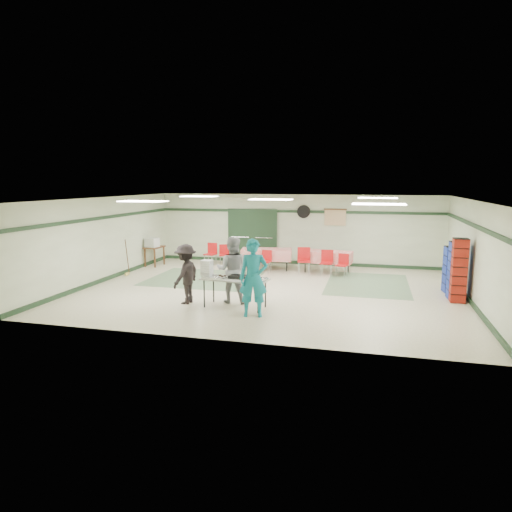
% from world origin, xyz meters
% --- Properties ---
extents(floor, '(11.00, 11.00, 0.00)m').
position_xyz_m(floor, '(0.00, 0.00, 0.00)').
color(floor, beige).
rests_on(floor, ground).
extents(ceiling, '(11.00, 11.00, 0.00)m').
position_xyz_m(ceiling, '(0.00, 0.00, 2.70)').
color(ceiling, silver).
rests_on(ceiling, wall_back).
extents(wall_back, '(11.00, 0.00, 11.00)m').
position_xyz_m(wall_back, '(0.00, 4.50, 1.35)').
color(wall_back, silver).
rests_on(wall_back, floor).
extents(wall_front, '(11.00, 0.00, 11.00)m').
position_xyz_m(wall_front, '(0.00, -4.50, 1.35)').
color(wall_front, silver).
rests_on(wall_front, floor).
extents(wall_left, '(0.00, 9.00, 9.00)m').
position_xyz_m(wall_left, '(-5.50, 0.00, 1.35)').
color(wall_left, silver).
rests_on(wall_left, floor).
extents(wall_right, '(0.00, 9.00, 9.00)m').
position_xyz_m(wall_right, '(5.50, 0.00, 1.35)').
color(wall_right, silver).
rests_on(wall_right, floor).
extents(trim_back, '(11.00, 0.06, 0.10)m').
position_xyz_m(trim_back, '(0.00, 4.47, 2.05)').
color(trim_back, '#1D3620').
rests_on(trim_back, wall_back).
extents(baseboard_back, '(11.00, 0.06, 0.12)m').
position_xyz_m(baseboard_back, '(0.00, 4.47, 0.06)').
color(baseboard_back, '#1D3620').
rests_on(baseboard_back, floor).
extents(trim_left, '(0.06, 9.00, 0.10)m').
position_xyz_m(trim_left, '(-5.47, 0.00, 2.05)').
color(trim_left, '#1D3620').
rests_on(trim_left, wall_back).
extents(baseboard_left, '(0.06, 9.00, 0.12)m').
position_xyz_m(baseboard_left, '(-5.47, 0.00, 0.06)').
color(baseboard_left, '#1D3620').
rests_on(baseboard_left, floor).
extents(trim_right, '(0.06, 9.00, 0.10)m').
position_xyz_m(trim_right, '(5.47, 0.00, 2.05)').
color(trim_right, '#1D3620').
rests_on(trim_right, wall_back).
extents(baseboard_right, '(0.06, 9.00, 0.12)m').
position_xyz_m(baseboard_right, '(5.47, 0.00, 0.06)').
color(baseboard_right, '#1D3620').
rests_on(baseboard_right, floor).
extents(green_patch_a, '(3.50, 3.00, 0.01)m').
position_xyz_m(green_patch_a, '(-2.50, 1.00, 0.00)').
color(green_patch_a, gray).
rests_on(green_patch_a, floor).
extents(green_patch_b, '(2.50, 3.50, 0.01)m').
position_xyz_m(green_patch_b, '(2.80, 1.50, 0.00)').
color(green_patch_b, gray).
rests_on(green_patch_b, floor).
extents(double_door_left, '(0.90, 0.06, 2.10)m').
position_xyz_m(double_door_left, '(-2.20, 4.44, 1.05)').
color(double_door_left, '#939693').
rests_on(double_door_left, floor).
extents(double_door_right, '(0.90, 0.06, 2.10)m').
position_xyz_m(double_door_right, '(-1.25, 4.44, 1.05)').
color(double_door_right, '#939693').
rests_on(double_door_right, floor).
extents(door_frame, '(2.00, 0.03, 2.15)m').
position_xyz_m(door_frame, '(-1.73, 4.42, 1.05)').
color(door_frame, '#1D3620').
rests_on(door_frame, floor).
extents(wall_fan, '(0.50, 0.10, 0.50)m').
position_xyz_m(wall_fan, '(0.30, 4.44, 2.05)').
color(wall_fan, black).
rests_on(wall_fan, wall_back).
extents(scroll_banner, '(0.80, 0.02, 0.60)m').
position_xyz_m(scroll_banner, '(1.50, 4.44, 1.85)').
color(scroll_banner, '#D7B786').
rests_on(scroll_banner, wall_back).
extents(serving_table, '(1.76, 0.86, 0.76)m').
position_xyz_m(serving_table, '(-0.47, -2.08, 0.71)').
color(serving_table, beige).
rests_on(serving_table, floor).
extents(sheet_tray_right, '(0.64, 0.51, 0.02)m').
position_xyz_m(sheet_tray_right, '(0.07, -2.14, 0.77)').
color(sheet_tray_right, silver).
rests_on(sheet_tray_right, serving_table).
extents(sheet_tray_mid, '(0.66, 0.53, 0.02)m').
position_xyz_m(sheet_tray_mid, '(-0.55, -1.92, 0.77)').
color(sheet_tray_mid, silver).
rests_on(sheet_tray_mid, serving_table).
extents(sheet_tray_left, '(0.62, 0.50, 0.02)m').
position_xyz_m(sheet_tray_left, '(-0.97, -2.15, 0.77)').
color(sheet_tray_left, silver).
rests_on(sheet_tray_left, serving_table).
extents(baking_pan, '(0.52, 0.36, 0.08)m').
position_xyz_m(baking_pan, '(-0.35, -2.05, 0.80)').
color(baking_pan, black).
rests_on(baking_pan, serving_table).
extents(foam_box_stack, '(0.29, 0.27, 0.42)m').
position_xyz_m(foam_box_stack, '(-1.25, -1.98, 0.97)').
color(foam_box_stack, white).
rests_on(foam_box_stack, serving_table).
extents(volunteer_teal, '(0.76, 0.59, 1.87)m').
position_xyz_m(volunteer_teal, '(0.19, -2.70, 0.93)').
color(volunteer_teal, teal).
rests_on(volunteer_teal, floor).
extents(volunteer_grey, '(0.91, 0.74, 1.76)m').
position_xyz_m(volunteer_grey, '(-0.68, -1.62, 0.88)').
color(volunteer_grey, '#99989E').
rests_on(volunteer_grey, floor).
extents(volunteer_dark, '(0.72, 1.09, 1.58)m').
position_xyz_m(volunteer_dark, '(-1.84, -2.01, 0.79)').
color(volunteer_dark, black).
rests_on(volunteer_dark, floor).
extents(dining_table_a, '(1.80, 1.00, 0.77)m').
position_xyz_m(dining_table_a, '(1.36, 3.08, 0.57)').
color(dining_table_a, red).
rests_on(dining_table_a, floor).
extents(dining_table_b, '(1.90, 1.07, 0.77)m').
position_xyz_m(dining_table_b, '(-0.84, 3.08, 0.57)').
color(dining_table_b, red).
rests_on(dining_table_b, floor).
extents(chair_a, '(0.42, 0.42, 0.88)m').
position_xyz_m(chair_a, '(1.41, 2.51, 0.54)').
color(chair_a, red).
rests_on(chair_a, floor).
extents(chair_b, '(0.51, 0.51, 0.94)m').
position_xyz_m(chair_b, '(0.62, 2.52, 0.58)').
color(chair_b, red).
rests_on(chair_b, floor).
extents(chair_c, '(0.44, 0.44, 0.78)m').
position_xyz_m(chair_c, '(1.95, 2.50, 0.47)').
color(chair_c, red).
rests_on(chair_c, floor).
extents(chair_d, '(0.40, 0.40, 0.80)m').
position_xyz_m(chair_d, '(-0.72, 2.50, 0.49)').
color(chair_d, red).
rests_on(chair_d, floor).
extents(chair_loose_a, '(0.46, 0.46, 0.79)m').
position_xyz_m(chair_loose_a, '(-2.63, 3.55, 0.48)').
color(chair_loose_a, red).
rests_on(chair_loose_a, floor).
extents(chair_loose_b, '(0.46, 0.46, 0.86)m').
position_xyz_m(chair_loose_b, '(-3.08, 3.36, 0.53)').
color(chair_loose_b, red).
rests_on(chair_loose_b, floor).
extents(crate_stack_blue_a, '(0.46, 0.46, 1.35)m').
position_xyz_m(crate_stack_blue_a, '(5.15, 1.01, 0.67)').
color(crate_stack_blue_a, '#1B39A2').
rests_on(crate_stack_blue_a, floor).
extents(crate_stack_red, '(0.38, 0.38, 1.72)m').
position_xyz_m(crate_stack_red, '(5.15, -0.11, 0.86)').
color(crate_stack_red, maroon).
rests_on(crate_stack_red, floor).
extents(crate_stack_blue_b, '(0.43, 0.43, 1.58)m').
position_xyz_m(crate_stack_blue_b, '(5.15, 0.26, 0.79)').
color(crate_stack_blue_b, '#1B39A2').
rests_on(crate_stack_blue_b, floor).
extents(printer_table, '(0.59, 0.85, 0.74)m').
position_xyz_m(printer_table, '(-5.15, 2.74, 0.63)').
color(printer_table, brown).
rests_on(printer_table, floor).
extents(office_printer, '(0.50, 0.45, 0.34)m').
position_xyz_m(office_printer, '(-5.15, 2.58, 0.92)').
color(office_printer, beige).
rests_on(office_printer, printer_table).
extents(broom, '(0.04, 0.20, 1.22)m').
position_xyz_m(broom, '(-5.23, 0.88, 0.64)').
color(broom, brown).
rests_on(broom, floor).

